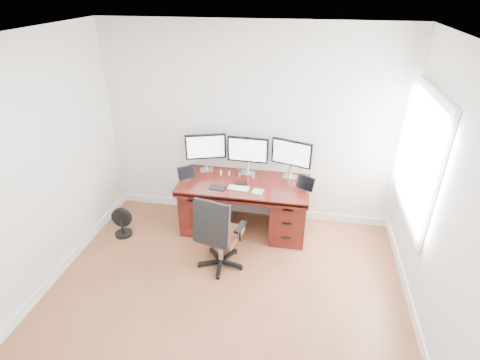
% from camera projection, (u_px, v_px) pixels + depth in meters
% --- Properties ---
extents(ground, '(4.50, 4.50, 0.00)m').
position_uv_depth(ground, '(212.00, 335.00, 3.70)').
color(ground, brown).
rests_on(ground, ground).
extents(back_wall, '(4.00, 0.10, 2.70)m').
position_uv_depth(back_wall, '(250.00, 128.00, 5.01)').
color(back_wall, silver).
rests_on(back_wall, ground).
extents(right_wall, '(0.10, 4.50, 2.70)m').
position_uv_depth(right_wall, '(465.00, 242.00, 2.83)').
color(right_wall, silver).
rests_on(right_wall, ground).
extents(desk, '(1.70, 0.80, 0.75)m').
position_uv_depth(desk, '(244.00, 204.00, 5.10)').
color(desk, '#44110D').
rests_on(desk, ground).
extents(office_chair, '(0.64, 0.64, 1.00)m').
position_uv_depth(office_chair, '(219.00, 245.00, 4.43)').
color(office_chair, black).
rests_on(office_chair, ground).
extents(floor_fan, '(0.28, 0.24, 0.41)m').
position_uv_depth(floor_fan, '(122.00, 223.00, 5.06)').
color(floor_fan, black).
rests_on(floor_fan, ground).
extents(monitor_left, '(0.53, 0.21, 0.53)m').
position_uv_depth(monitor_left, '(206.00, 148.00, 5.07)').
color(monitor_left, silver).
rests_on(monitor_left, desk).
extents(monitor_center, '(0.55, 0.14, 0.53)m').
position_uv_depth(monitor_center, '(248.00, 151.00, 4.98)').
color(monitor_center, silver).
rests_on(monitor_center, desk).
extents(monitor_right, '(0.53, 0.20, 0.53)m').
position_uv_depth(monitor_right, '(292.00, 154.00, 4.88)').
color(monitor_right, silver).
rests_on(monitor_right, desk).
extents(tablet_left, '(0.23, 0.20, 0.19)m').
position_uv_depth(tablet_left, '(186.00, 174.00, 4.94)').
color(tablet_left, silver).
rests_on(tablet_left, desk).
extents(tablet_right, '(0.24, 0.18, 0.19)m').
position_uv_depth(tablet_right, '(305.00, 184.00, 4.69)').
color(tablet_right, silver).
rests_on(tablet_right, desk).
extents(keyboard, '(0.28, 0.14, 0.01)m').
position_uv_depth(keyboard, '(238.00, 188.00, 4.76)').
color(keyboard, white).
rests_on(keyboard, desk).
extents(trackpad, '(0.15, 0.15, 0.01)m').
position_uv_depth(trackpad, '(258.00, 192.00, 4.69)').
color(trackpad, silver).
rests_on(trackpad, desk).
extents(drawing_tablet, '(0.22, 0.15, 0.01)m').
position_uv_depth(drawing_tablet, '(218.00, 188.00, 4.77)').
color(drawing_tablet, black).
rests_on(drawing_tablet, desk).
extents(phone, '(0.16, 0.11, 0.01)m').
position_uv_depth(phone, '(241.00, 183.00, 4.88)').
color(phone, black).
rests_on(phone, desk).
extents(figurine_yellow, '(0.03, 0.03, 0.08)m').
position_uv_depth(figurine_yellow, '(221.00, 173.00, 5.07)').
color(figurine_yellow, '#E0D169').
rests_on(figurine_yellow, desk).
extents(figurine_purple, '(0.03, 0.03, 0.08)m').
position_uv_depth(figurine_purple, '(229.00, 173.00, 5.05)').
color(figurine_purple, '#A252CB').
rests_on(figurine_purple, desk).
extents(figurine_brown, '(0.03, 0.03, 0.08)m').
position_uv_depth(figurine_brown, '(240.00, 174.00, 5.03)').
color(figurine_brown, '#876244').
rests_on(figurine_brown, desk).
extents(figurine_pink, '(0.03, 0.03, 0.08)m').
position_uv_depth(figurine_pink, '(253.00, 175.00, 5.00)').
color(figurine_pink, pink).
rests_on(figurine_pink, desk).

